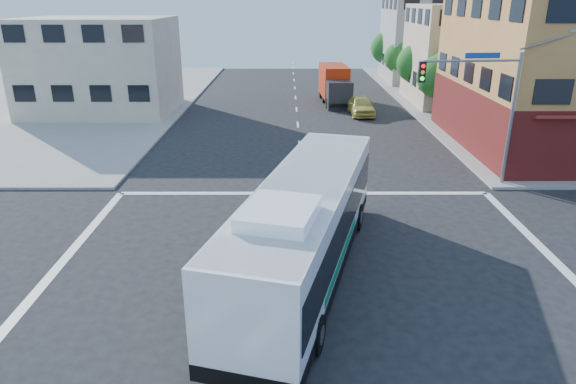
{
  "coord_description": "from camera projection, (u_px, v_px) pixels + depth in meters",
  "views": [
    {
      "loc": [
        -0.84,
        -15.4,
        9.49
      ],
      "look_at": [
        -0.81,
        4.06,
        2.13
      ],
      "focal_mm": 32.0,
      "sensor_mm": 36.0,
      "label": 1
    }
  ],
  "objects": [
    {
      "name": "building_west",
      "position": [
        101.0,
        66.0,
        44.37
      ],
      "size": [
        12.06,
        10.06,
        8.0
      ],
      "color": "beige",
      "rests_on": "ground"
    },
    {
      "name": "street_tree_d",
      "position": [
        388.0,
        46.0,
        64.97
      ],
      "size": [
        4.0,
        4.0,
        6.03
      ],
      "color": "#3C2616",
      "rests_on": "ground"
    },
    {
      "name": "street_tree_a",
      "position": [
        440.0,
        74.0,
        42.63
      ],
      "size": [
        3.6,
        3.6,
        5.53
      ],
      "color": "#3C2616",
      "rests_on": "ground"
    },
    {
      "name": "box_truck",
      "position": [
        335.0,
        86.0,
        49.04
      ],
      "size": [
        2.69,
        7.82,
        3.47
      ],
      "rotation": [
        0.0,
        0.0,
        0.06
      ],
      "color": "#232428",
      "rests_on": "ground"
    },
    {
      "name": "signal_mast_ne",
      "position": [
        483.0,
        94.0,
        25.94
      ],
      "size": [
        7.91,
        1.13,
        8.07
      ],
      "color": "slate",
      "rests_on": "ground"
    },
    {
      "name": "parked_car",
      "position": [
        361.0,
        105.0,
        44.32
      ],
      "size": [
        2.16,
        4.91,
        1.64
      ],
      "primitive_type": "imported",
      "rotation": [
        0.0,
        0.0,
        0.04
      ],
      "color": "#C8BB4E",
      "rests_on": "ground"
    },
    {
      "name": "building_east_near",
      "position": [
        477.0,
        55.0,
        47.97
      ],
      "size": [
        12.06,
        10.06,
        9.0
      ],
      "color": "#C7B598",
      "rests_on": "ground"
    },
    {
      "name": "building_east_far",
      "position": [
        437.0,
        39.0,
        60.89
      ],
      "size": [
        12.06,
        10.06,
        10.0
      ],
      "color": "#9C9D97",
      "rests_on": "ground"
    },
    {
      "name": "transit_bus",
      "position": [
        305.0,
        225.0,
        18.22
      ],
      "size": [
        6.26,
        13.74,
        3.99
      ],
      "rotation": [
        0.0,
        0.0,
        -0.26
      ],
      "color": "black",
      "rests_on": "ground"
    },
    {
      "name": "ground",
      "position": [
        312.0,
        291.0,
        17.76
      ],
      "size": [
        120.0,
        120.0,
        0.0
      ],
      "primitive_type": "plane",
      "color": "black",
      "rests_on": "ground"
    },
    {
      "name": "street_tree_b",
      "position": [
        418.0,
        61.0,
        50.05
      ],
      "size": [
        3.8,
        3.8,
        5.79
      ],
      "color": "#3C2616",
      "rests_on": "ground"
    },
    {
      "name": "street_tree_c",
      "position": [
        400.0,
        56.0,
        57.64
      ],
      "size": [
        3.4,
        3.4,
        5.29
      ],
      "color": "#3C2616",
      "rests_on": "ground"
    }
  ]
}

